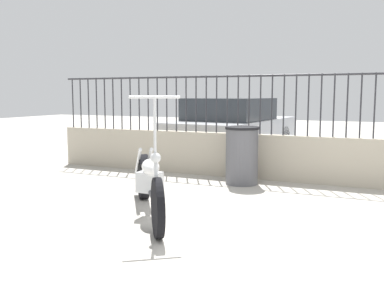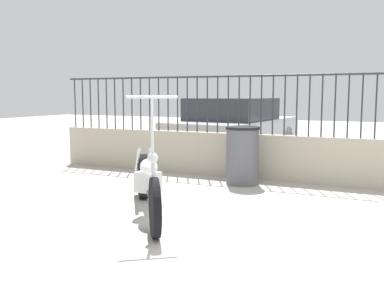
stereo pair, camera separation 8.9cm
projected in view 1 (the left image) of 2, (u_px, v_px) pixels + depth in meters
name	position (u px, v px, depth m)	size (l,w,h in m)	color
ground_plane	(285.00, 245.00, 4.06)	(40.00, 40.00, 0.00)	#ADA89E
low_wall	(325.00, 161.00, 6.78)	(10.12, 0.18, 0.76)	#B2A893
fence_railing	(328.00, 96.00, 6.66)	(10.12, 0.04, 0.99)	#2D2D33
motorcycle_dark_grey	(148.00, 181.00, 5.17)	(1.45, 1.98, 1.42)	black
trash_bin	(242.00, 155.00, 6.80)	(0.54, 0.54, 0.92)	#56565B
car_silver	(232.00, 127.00, 9.94)	(2.17, 4.10, 1.34)	black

